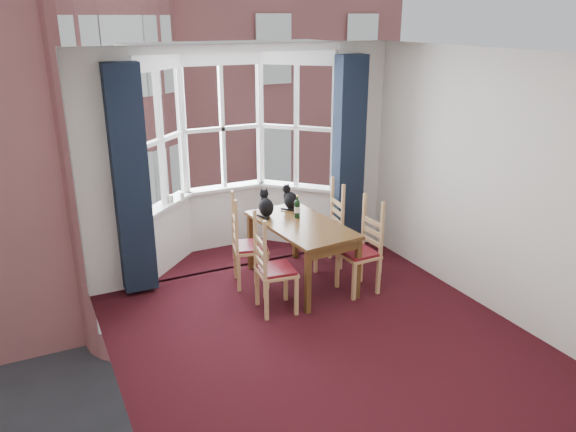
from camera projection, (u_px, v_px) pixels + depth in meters
floor at (331, 349)px, 5.54m from camera, size 4.50×4.50×0.00m
ceiling at (340, 54)px, 4.60m from camera, size 4.50×4.50×0.00m
wall_left at (107, 254)px, 4.24m from camera, size 0.00×4.50×4.50m
wall_right at (500, 187)px, 5.89m from camera, size 0.00×4.50×4.50m
wall_near at (539, 335)px, 3.16m from camera, size 4.00×0.00×4.00m
wall_back_pier_left at (107, 176)px, 6.29m from camera, size 0.70×0.12×2.80m
wall_back_pier_right at (356, 148)px, 7.65m from camera, size 0.70×0.12×2.80m
bay_window at (229, 152)px, 7.40m from camera, size 2.76×0.94×2.80m
curtain_left at (131, 182)px, 6.25m from camera, size 0.38×0.22×2.60m
curtain_right at (348, 156)px, 7.42m from camera, size 0.38×0.22×2.60m
dining_table at (301, 230)px, 6.69m from camera, size 0.90×1.52×0.78m
chair_left_near at (268, 272)px, 6.09m from camera, size 0.45×0.46×0.92m
chair_left_far at (243, 248)px, 6.73m from camera, size 0.49×0.51×0.92m
chair_right_near at (365, 253)px, 6.60m from camera, size 0.41×0.43×0.92m
chair_right_far at (330, 231)px, 7.27m from camera, size 0.46×0.47×0.92m
cat_left at (266, 206)px, 6.87m from camera, size 0.20×0.27×0.34m
cat_right at (290, 199)px, 7.13m from camera, size 0.24×0.27×0.33m
wine_bottle at (297, 208)px, 6.81m from camera, size 0.07×0.07×0.28m
candle_tall at (171, 199)px, 7.08m from camera, size 0.06×0.06×0.10m
candle_short at (182, 197)px, 7.16m from camera, size 0.06×0.06×0.11m
street at (68, 171)px, 34.87m from camera, size 80.00×80.00×0.00m
tenement_building at (99, 69)px, 16.87m from camera, size 18.40×7.80×15.20m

